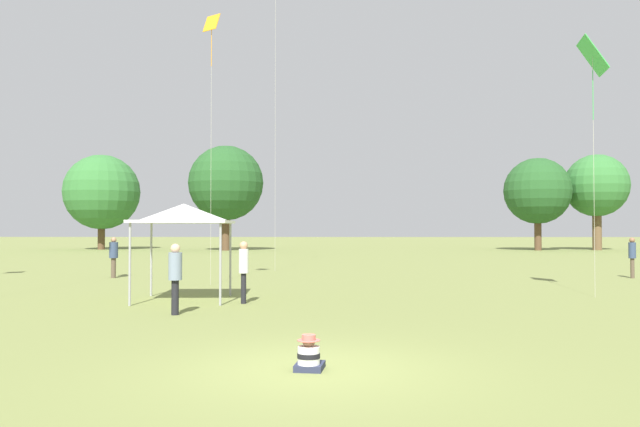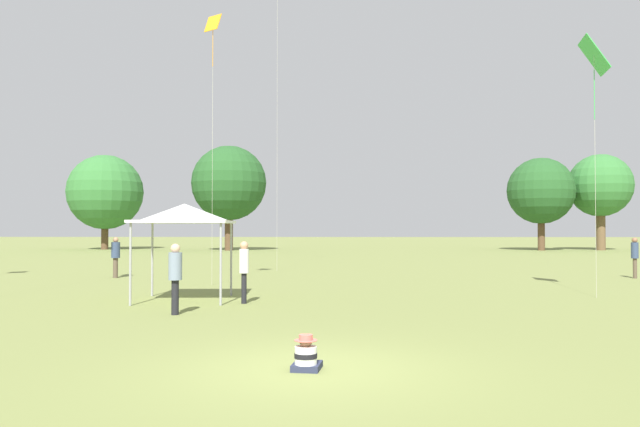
{
  "view_description": "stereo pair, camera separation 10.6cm",
  "coord_description": "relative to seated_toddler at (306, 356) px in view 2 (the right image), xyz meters",
  "views": [
    {
      "loc": [
        0.29,
        -9.76,
        2.2
      ],
      "look_at": [
        -0.02,
        6.91,
        2.6
      ],
      "focal_mm": 35.0,
      "sensor_mm": 36.0,
      "label": 1
    },
    {
      "loc": [
        0.4,
        -9.75,
        2.2
      ],
      "look_at": [
        -0.02,
        6.91,
        2.6
      ],
      "focal_mm": 35.0,
      "sensor_mm": 36.0,
      "label": 2
    }
  ],
  "objects": [
    {
      "name": "ground_plane",
      "position": [
        0.06,
        0.07,
        -0.23
      ],
      "size": [
        300.0,
        300.0,
        0.0
      ],
      "primitive_type": "plane",
      "color": "olive"
    },
    {
      "name": "seated_toddler",
      "position": [
        0.0,
        0.0,
        0.0
      ],
      "size": [
        0.49,
        0.58,
        0.57
      ],
      "rotation": [
        0.0,
        0.0,
        -0.13
      ],
      "color": "#282D47",
      "rests_on": "ground"
    },
    {
      "name": "person_standing_0",
      "position": [
        -3.63,
        6.12,
        0.86
      ],
      "size": [
        0.48,
        0.48,
        1.81
      ],
      "rotation": [
        0.0,
        0.0,
        5.47
      ],
      "color": "black",
      "rests_on": "ground"
    },
    {
      "name": "person_standing_1",
      "position": [
        -2.22,
        8.52,
        0.9
      ],
      "size": [
        0.4,
        0.4,
        1.82
      ],
      "rotation": [
        0.0,
        0.0,
        4.01
      ],
      "color": "black",
      "rests_on": "ground"
    },
    {
      "name": "person_standing_2",
      "position": [
        13.62,
        18.07,
        0.87
      ],
      "size": [
        0.43,
        0.43,
        1.8
      ],
      "rotation": [
        0.0,
        0.0,
        3.8
      ],
      "color": "brown",
      "rests_on": "ground"
    },
    {
      "name": "person_standing_3",
      "position": [
        -9.33,
        17.82,
        0.85
      ],
      "size": [
        0.51,
        0.51,
        1.81
      ],
      "rotation": [
        0.0,
        0.0,
        1.11
      ],
      "color": "brown",
      "rests_on": "ground"
    },
    {
      "name": "canopy_tent",
      "position": [
        -4.18,
        9.29,
        2.41
      ],
      "size": [
        2.99,
        2.99,
        2.96
      ],
      "rotation": [
        0.0,
        0.0,
        0.05
      ],
      "color": "white",
      "rests_on": "ground"
    },
    {
      "name": "kite_2",
      "position": [
        -4.35,
        14.46,
        9.46
      ],
      "size": [
        0.74,
        0.63,
        10.6
      ],
      "rotation": [
        0.0,
        0.0,
        4.9
      ],
      "color": "orange",
      "rests_on": "ground"
    },
    {
      "name": "kite_3",
      "position": [
        8.74,
        10.34,
        7.38
      ],
      "size": [
        0.95,
        1.42,
        8.29
      ],
      "rotation": [
        0.0,
        0.0,
        0.61
      ],
      "color": "green",
      "rests_on": "ground"
    },
    {
      "name": "distant_tree_0",
      "position": [
        21.0,
        53.04,
        5.71
      ],
      "size": [
        6.62,
        6.62,
        9.27
      ],
      "color": "brown",
      "rests_on": "ground"
    },
    {
      "name": "distant_tree_1",
      "position": [
        27.19,
        53.79,
        6.26
      ],
      "size": [
        6.3,
        6.3,
        9.7
      ],
      "color": "brown",
      "rests_on": "ground"
    },
    {
      "name": "distant_tree_2",
      "position": [
        -10.19,
        52.22,
        6.47
      ],
      "size": [
        7.47,
        7.47,
        10.47
      ],
      "color": "brown",
      "rests_on": "ground"
    },
    {
      "name": "distant_tree_3",
      "position": [
        -23.65,
        54.77,
        5.75
      ],
      "size": [
        7.8,
        7.8,
        9.89
      ],
      "color": "brown",
      "rests_on": "ground"
    }
  ]
}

